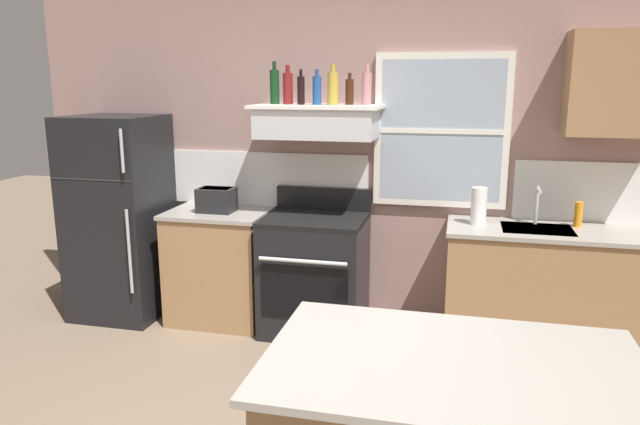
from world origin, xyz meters
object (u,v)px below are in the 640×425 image
Objects in this scene: refrigerator at (119,217)px; bottle_red_label_wine at (288,88)px; stove_range at (315,273)px; bottle_blue_liqueur at (317,90)px; dish_soap_bottle at (578,214)px; toaster at (216,199)px; bottle_champagne_gold_foil at (333,88)px; paper_towel_roll at (479,206)px; bottle_dark_green_wine at (275,86)px; bottle_brown_stout at (350,91)px; bottle_rose_pink at (367,88)px; bottle_balsamic_dark at (301,90)px.

bottle_red_label_wine is (1.41, 0.15, 1.04)m from refrigerator.
bottle_red_label_wine is at bearing 151.28° from stove_range.
bottle_blue_liqueur is 2.07m from dish_soap_bottle.
bottle_champagne_gold_foil is (0.91, 0.09, 0.86)m from toaster.
refrigerator reaches higher than paper_towel_roll.
toaster is 0.93× the size of bottle_dark_green_wine.
bottle_brown_stout is (0.11, 0.07, -0.03)m from bottle_champagne_gold_foil.
stove_range is at bearing -175.82° from dish_soap_bottle.
bottle_champagne_gold_foil reaches higher than dish_soap_bottle.
bottle_rose_pink reaches higher than bottle_brown_stout.
stove_range is at bearing -178.21° from paper_towel_roll.
paper_towel_roll is at bearing -171.68° from dish_soap_bottle.
toaster is at bearing -171.42° from bottle_brown_stout.
stove_range is 1.33m from paper_towel_roll.
bottle_champagne_gold_foil is 1.09× the size of paper_towel_roll.
toaster is at bearing -178.92° from paper_towel_roll.
bottle_blue_liqueur is 0.88× the size of bottle_champagne_gold_foil.
bottle_rose_pink is (2.01, 0.16, 1.04)m from refrigerator.
bottle_champagne_gold_foil is at bearing 177.43° from paper_towel_roll.
bottle_blue_liqueur is 0.89× the size of bottle_rose_pink.
bottle_blue_liqueur reaches higher than bottle_brown_stout.
refrigerator is at bearing -179.20° from stove_range.
refrigerator is at bearing -174.61° from bottle_brown_stout.
refrigerator is 0.87m from toaster.
bottle_balsamic_dark is at bearing -16.33° from bottle_dark_green_wine.
bottle_brown_stout is 1.26m from paper_towel_roll.
refrigerator is 5.72× the size of bottle_rose_pink.
refrigerator is 1.76m from bottle_red_label_wine.
bottle_rose_pink reaches higher than toaster.
bottle_brown_stout is at bearing 31.67° from bottle_champagne_gold_foil.
bottle_rose_pink is (0.71, -0.02, -0.01)m from bottle_dark_green_wine.
bottle_dark_green_wine is at bearing 156.43° from stove_range.
bottle_red_label_wine is 0.47m from bottle_brown_stout.
bottle_red_label_wine is 1.25× the size of bottle_brown_stout.
bottle_champagne_gold_foil is 0.13m from bottle_brown_stout.
paper_towel_roll is 1.50× the size of dish_soap_bottle.
bottle_brown_stout reaches higher than dish_soap_bottle.
bottle_rose_pink is (0.13, -0.02, 0.02)m from bottle_brown_stout.
bottle_balsamic_dark reaches higher than bottle_brown_stout.
bottle_blue_liqueur reaches higher than refrigerator.
bottle_brown_stout is (0.58, 0.00, -0.04)m from bottle_dark_green_wine.
bottle_brown_stout is at bearing 13.64° from bottle_blue_liqueur.
toaster is 1.01× the size of bottle_champagne_gold_foil.
bottle_champagne_gold_foil is at bearing -7.25° from bottle_red_label_wine.
bottle_blue_liqueur is at bearing 93.14° from stove_range.
bottle_brown_stout is at bearing 173.10° from paper_towel_roll.
bottle_rose_pink reaches higher than bottle_balsamic_dark.
toaster is at bearing -179.99° from stove_range.
stove_range is 4.25× the size of bottle_balsamic_dark.
stove_range is at bearing -143.89° from bottle_champagne_gold_foil.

